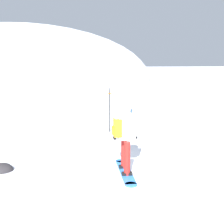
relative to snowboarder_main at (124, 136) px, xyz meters
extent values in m
plane|color=white|center=(0.50, -0.18, -0.92)|extent=(300.00, 300.00, 0.00)
ellipsoid|color=white|center=(-5.85, 35.42, -0.92)|extent=(36.18, 32.56, 15.53)
cube|color=blue|center=(0.03, 0.00, -0.91)|extent=(0.42, 1.58, 0.02)
cylinder|color=blue|center=(0.10, 0.77, -0.91)|extent=(0.28, 0.28, 0.02)
cylinder|color=blue|center=(-0.04, -0.78, -0.91)|extent=(0.28, 0.28, 0.02)
cube|color=black|center=(0.05, 0.24, -0.86)|extent=(0.26, 0.16, 0.06)
cube|color=black|center=(0.01, -0.24, -0.86)|extent=(0.26, 0.16, 0.06)
cylinder|color=maroon|center=(0.05, 0.24, -0.48)|extent=(0.15, 0.15, 0.82)
cylinder|color=maroon|center=(0.01, -0.24, -0.48)|extent=(0.15, 0.15, 0.82)
cube|color=silver|center=(0.03, 0.00, 0.22)|extent=(0.38, 0.25, 0.58)
cylinder|color=silver|center=(-0.20, 0.02, 0.22)|extent=(0.12, 0.19, 0.57)
cylinder|color=silver|center=(0.26, -0.02, 0.22)|extent=(0.12, 0.19, 0.57)
sphere|color=black|center=(-0.21, 0.06, -0.03)|extent=(0.11, 0.11, 0.11)
sphere|color=black|center=(0.28, 0.01, -0.03)|extent=(0.11, 0.11, 0.11)
cube|color=orange|center=(-0.17, 0.01, 0.24)|extent=(0.20, 0.29, 0.44)
cube|color=orange|center=(-0.27, 0.02, 0.16)|extent=(0.08, 0.20, 0.20)
sphere|color=beige|center=(0.03, 0.00, 0.64)|extent=(0.21, 0.21, 0.21)
sphere|color=silver|center=(0.03, 0.00, 0.67)|extent=(0.25, 0.25, 0.25)
cube|color=navy|center=(0.16, -0.01, 0.64)|extent=(0.04, 0.17, 0.08)
cylinder|color=black|center=(0.46, 4.19, -0.07)|extent=(0.04, 0.04, 1.70)
cylinder|color=orange|center=(0.46, 4.19, 0.60)|extent=(0.20, 0.20, 0.02)
cone|color=black|center=(0.46, 4.19, 0.82)|extent=(0.04, 0.04, 0.08)
ellipsoid|color=#282628|center=(-3.01, 0.71, -0.92)|extent=(0.56, 0.48, 0.39)
camera|label=1|loc=(-1.68, -6.57, 1.80)|focal=45.83mm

